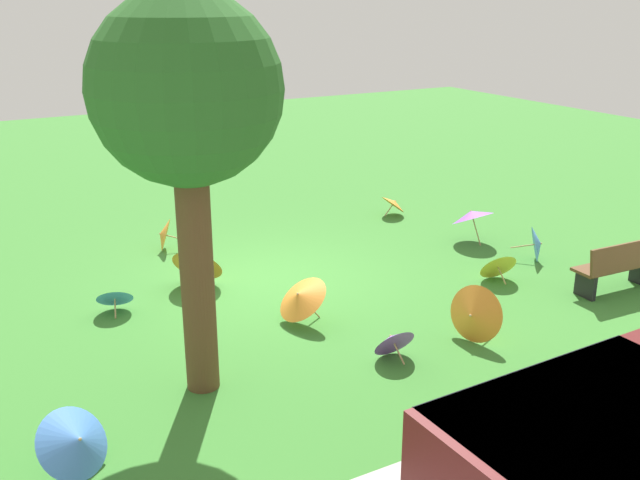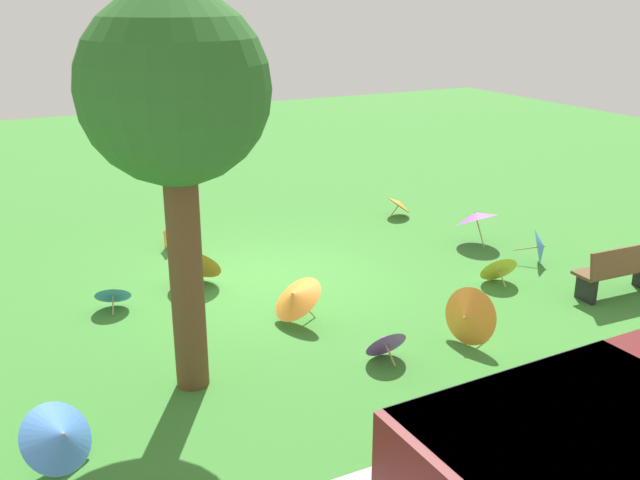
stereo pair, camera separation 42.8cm
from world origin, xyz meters
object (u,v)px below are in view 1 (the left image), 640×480
at_px(parasol_orange_0, 199,261).
at_px(parasol_orange_4, 300,297).
at_px(parasol_orange_2, 394,203).
at_px(parasol_blue_1, 76,442).
at_px(shade_tree, 186,98).
at_px(parasol_blue_2, 115,296).
at_px(parasol_orange_1, 163,235).
at_px(parasol_orange_3, 473,315).
at_px(parasol_yellow_1, 497,265).
at_px(parasol_blue_0, 538,244).
at_px(parasol_purple_0, 392,340).
at_px(park_bench, 619,266).
at_px(parasol_purple_1, 472,215).

distance_m(parasol_orange_0, parasol_orange_4, 2.29).
bearing_deg(parasol_orange_2, parasol_blue_1, 36.34).
xyz_separation_m(shade_tree, parasol_blue_2, (0.41, -2.78, -3.37)).
xyz_separation_m(parasol_orange_1, parasol_orange_3, (-2.67, 5.91, 0.10)).
distance_m(parasol_orange_3, parasol_yellow_1, 2.48).
height_order(parasol_blue_0, parasol_orange_4, parasol_orange_4).
height_order(shade_tree, parasol_orange_3, shade_tree).
relative_size(parasol_blue_0, parasol_orange_3, 0.78).
height_order(shade_tree, parasol_blue_0, shade_tree).
xyz_separation_m(parasol_blue_2, parasol_orange_4, (-2.35, 1.76, 0.16)).
height_order(parasol_purple_0, parasol_orange_4, parasol_orange_4).
relative_size(park_bench, parasol_blue_2, 2.40).
bearing_deg(parasol_yellow_1, parasol_orange_3, 39.87).
height_order(parasol_blue_2, parasol_yellow_1, parasol_yellow_1).
distance_m(shade_tree, parasol_orange_0, 4.63).
distance_m(parasol_blue_0, parasol_orange_2, 3.76).
distance_m(parasol_orange_3, parasol_orange_4, 2.55).
xyz_separation_m(parasol_orange_1, parasol_blue_2, (1.54, 2.41, -0.06)).
bearing_deg(parasol_orange_4, parasol_orange_0, -69.08).
bearing_deg(parasol_blue_0, parasol_blue_2, -11.74).
bearing_deg(parasol_orange_1, parasol_yellow_1, 136.63).
height_order(parasol_orange_0, parasol_blue_2, parasol_orange_0).
distance_m(park_bench, parasol_yellow_1, 1.97).
height_order(parasol_orange_1, parasol_yellow_1, parasol_orange_1).
relative_size(parasol_orange_3, parasol_purple_0, 1.47).
bearing_deg(parasol_yellow_1, parasol_purple_1, -117.81).
distance_m(parasol_orange_1, parasol_blue_1, 6.85).
xyz_separation_m(parasol_purple_0, parasol_purple_1, (-4.13, -3.23, 0.30)).
bearing_deg(parasol_orange_4, parasol_blue_1, 29.06).
relative_size(parasol_orange_0, parasol_orange_2, 1.66).
xyz_separation_m(parasol_orange_1, parasol_orange_2, (-5.23, 0.26, -0.03)).
xyz_separation_m(parasol_orange_3, parasol_purple_0, (1.28, -0.15, -0.15)).
bearing_deg(parasol_purple_0, park_bench, -178.97).
bearing_deg(parasol_orange_4, shade_tree, 27.83).
height_order(parasol_orange_0, parasol_orange_4, parasol_orange_0).
distance_m(parasol_orange_1, parasol_yellow_1, 6.29).
height_order(park_bench, parasol_orange_0, park_bench).
xyz_separation_m(parasol_orange_1, parasol_yellow_1, (-4.57, 4.32, -0.03)).
distance_m(parasol_orange_0, parasol_blue_2, 1.58).
bearing_deg(parasol_orange_1, parasol_purple_1, 155.40).
bearing_deg(parasol_purple_1, park_bench, 98.49).
bearing_deg(parasol_orange_2, park_bench, 97.99).
distance_m(shade_tree, parasol_purple_1, 7.79).
xyz_separation_m(park_bench, parasol_blue_2, (7.53, -3.26, -0.19)).
distance_m(parasol_orange_3, parasol_blue_2, 5.47).
distance_m(parasol_orange_0, parasol_orange_1, 2.04).
height_order(parasol_orange_3, parasol_purple_1, parasol_orange_3).
relative_size(parasol_blue_2, parasol_yellow_1, 0.92).
height_order(parasol_orange_2, parasol_purple_0, parasol_purple_0).
relative_size(parasol_orange_0, parasol_blue_2, 1.65).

